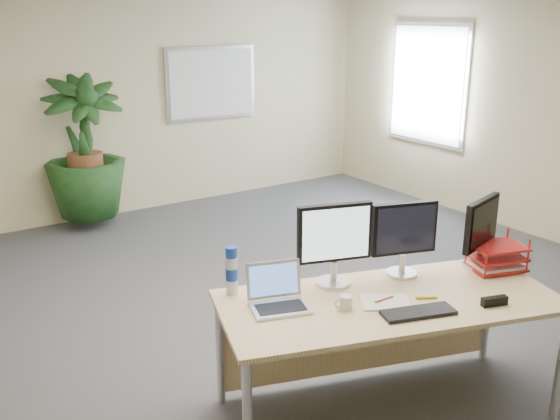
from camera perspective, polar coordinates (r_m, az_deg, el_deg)
floor at (r=4.98m, az=3.62°, el=-11.79°), size 8.00×8.00×0.00m
back_wall at (r=7.96m, az=-14.12°, el=9.23°), size 7.00×0.04×2.70m
whiteboard at (r=8.38m, az=-6.29°, el=11.43°), size 1.30×0.04×0.95m
window at (r=8.43m, az=13.34°, el=11.11°), size 0.04×1.30×1.55m
desk at (r=4.02m, az=9.15°, el=-9.50°), size 2.22×1.45×0.79m
floor_plant at (r=7.56m, az=-17.32°, el=3.89°), size 0.88×0.88×1.50m
monitor_left at (r=3.89m, az=5.00°, el=-2.67°), size 0.47×0.22×0.53m
monitor_right at (r=4.10m, az=11.27°, el=-2.18°), size 0.44×0.20×0.50m
monitor_dark at (r=4.36m, az=17.91°, el=-1.62°), size 0.43×0.20×0.48m
laptop at (r=3.70m, az=-0.25°, el=-7.86°), size 0.41×0.38×0.24m
keyboard at (r=3.70m, az=12.53°, el=-9.12°), size 0.45×0.27×0.02m
coffee_mug at (r=3.68m, az=6.02°, el=-8.41°), size 0.11×0.07×0.08m
spiral_notebook at (r=3.80m, az=9.60°, el=-8.32°), size 0.36×0.33×0.01m
orange_pen at (r=3.81m, az=9.51°, el=-8.03°), size 0.15×0.01×0.01m
yellow_highlighter at (r=3.90m, az=13.25°, el=-7.79°), size 0.12×0.08×0.02m
water_bottle at (r=3.82m, az=-4.43°, el=-5.63°), size 0.08×0.08×0.31m
letter_tray at (r=4.43m, az=19.15°, el=-4.23°), size 0.41×0.36×0.16m
stapler at (r=3.92m, az=19.01°, el=-7.88°), size 0.17×0.09×0.05m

